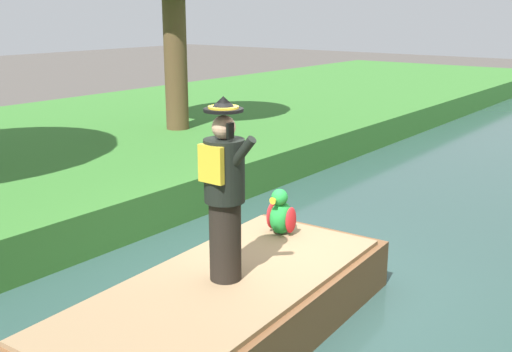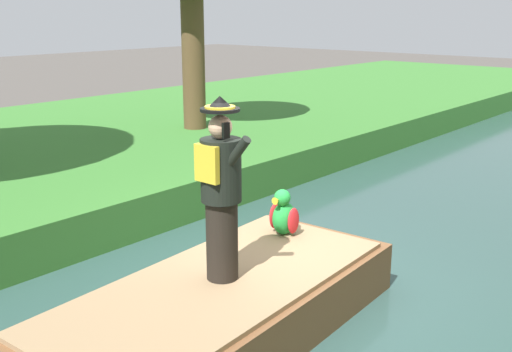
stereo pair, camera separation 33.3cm
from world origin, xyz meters
name	(u,v)px [view 1 (the left image)]	position (x,y,z in m)	size (l,w,h in m)	color
ground_plane	(290,302)	(0.00, 0.00, 0.00)	(80.00, 80.00, 0.00)	#4C4742
canal_water	(290,298)	(0.00, 0.00, 0.05)	(5.44, 48.00, 0.10)	#2D4C47
boat	(223,310)	(0.00, -1.22, 0.40)	(2.04, 4.30, 0.61)	brown
person_pirate	(225,191)	(-0.03, -1.14, 1.64)	(0.61, 0.42, 1.85)	black
parrot_plush	(281,214)	(-0.33, 0.26, 0.95)	(0.36, 0.35, 0.57)	green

